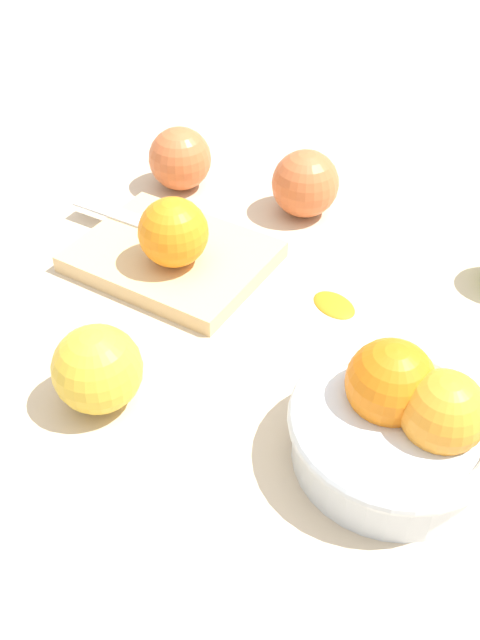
% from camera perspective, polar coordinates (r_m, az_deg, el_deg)
% --- Properties ---
extents(ground_plane, '(2.40, 2.40, 0.00)m').
position_cam_1_polar(ground_plane, '(0.72, 3.52, -0.18)').
color(ground_plane, beige).
extents(bowl, '(0.18, 0.18, 0.10)m').
position_cam_1_polar(bowl, '(0.59, 12.81, -8.15)').
color(bowl, silver).
rests_on(bowl, ground_plane).
extents(cutting_board, '(0.22, 0.17, 0.02)m').
position_cam_1_polar(cutting_board, '(0.80, -5.54, 5.15)').
color(cutting_board, '#DBB77F').
rests_on(cutting_board, ground_plane).
extents(orange_on_board, '(0.08, 0.08, 0.08)m').
position_cam_1_polar(orange_on_board, '(0.75, -5.67, 6.96)').
color(orange_on_board, orange).
rests_on(orange_on_board, cutting_board).
extents(knife, '(0.16, 0.03, 0.01)m').
position_cam_1_polar(knife, '(0.84, -7.91, 8.01)').
color(knife, silver).
rests_on(knife, cutting_board).
extents(apple_back_right, '(0.08, 0.08, 0.08)m').
position_cam_1_polar(apple_back_right, '(0.63, -11.53, -3.94)').
color(apple_back_right, gold).
rests_on(apple_back_right, ground_plane).
extents(apple_front_right, '(0.08, 0.08, 0.08)m').
position_cam_1_polar(apple_front_right, '(0.87, 5.33, 11.00)').
color(apple_front_right, '#CC6638').
rests_on(apple_front_right, ground_plane).
extents(apple_front_right_2, '(0.08, 0.08, 0.08)m').
position_cam_1_polar(apple_front_right_2, '(0.93, -4.91, 12.96)').
color(apple_front_right_2, '#CC6638').
rests_on(apple_front_right_2, ground_plane).
extents(citrus_peel, '(0.06, 0.05, 0.01)m').
position_cam_1_polar(citrus_peel, '(0.75, 7.69, 1.43)').
color(citrus_peel, orange).
rests_on(citrus_peel, ground_plane).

